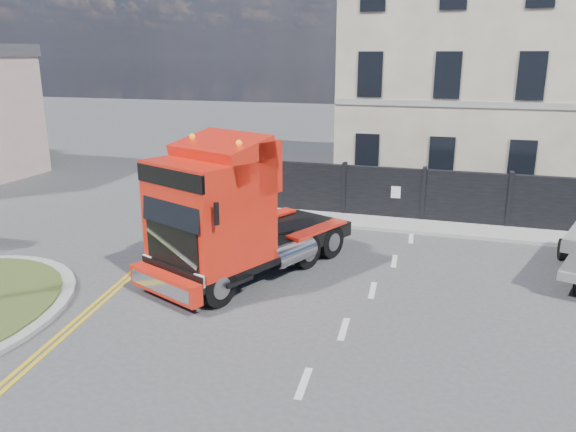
% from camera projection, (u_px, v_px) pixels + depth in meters
% --- Properties ---
extents(ground, '(120.00, 120.00, 0.00)m').
position_uv_depth(ground, '(231.00, 306.00, 14.06)').
color(ground, '#424244').
rests_on(ground, ground).
extents(hoarding_fence, '(18.80, 0.25, 2.00)m').
position_uv_depth(hoarding_fence, '(496.00, 201.00, 20.20)').
color(hoarding_fence, black).
rests_on(hoarding_fence, ground).
extents(georgian_building, '(12.30, 10.30, 12.80)m').
position_uv_depth(georgian_building, '(486.00, 61.00, 25.93)').
color(georgian_building, beige).
rests_on(georgian_building, ground).
extents(pavement_far, '(20.00, 1.60, 0.12)m').
position_uv_depth(pavement_far, '(477.00, 232.00, 19.79)').
color(pavement_far, '#979792').
rests_on(pavement_far, ground).
extents(truck, '(4.86, 7.00, 3.94)m').
position_uv_depth(truck, '(228.00, 219.00, 15.28)').
color(truck, black).
rests_on(truck, ground).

